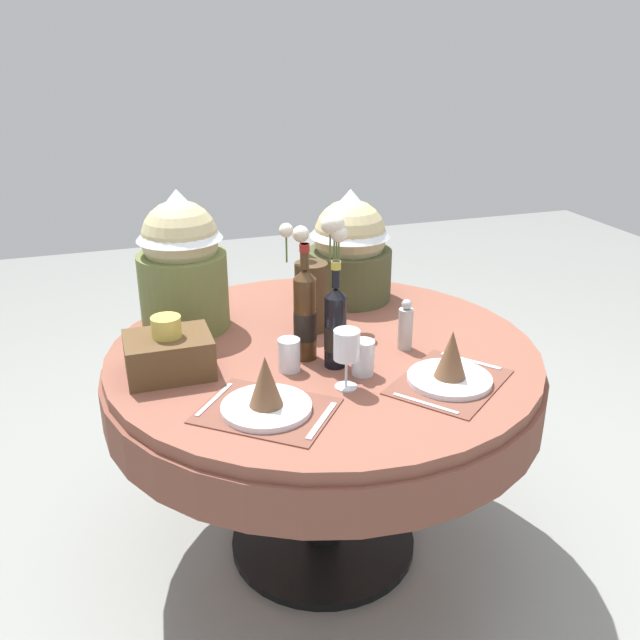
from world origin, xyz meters
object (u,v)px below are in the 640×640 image
Objects in this scene: dining_table at (323,382)px; tumbler_near_right at (289,355)px; flower_vase at (315,277)px; woven_basket_side_left at (169,353)px; gift_tub_back_left at (181,256)px; wine_glass_left at (347,347)px; place_setting_left at (266,396)px; pepper_mill at (406,326)px; place_setting_right at (450,368)px; gift_tub_back_right at (350,243)px; wine_bottle_right at (305,314)px; wine_bottle_left at (335,327)px; tumbler_near_left at (363,358)px.

tumbler_near_right is at bearing -140.75° from dining_table.
flower_vase is 1.57× the size of woven_basket_side_left.
gift_tub_back_left is 1.91× the size of woven_basket_side_left.
wine_glass_left reaches higher than tumbler_near_right.
pepper_mill is at bearing 25.73° from place_setting_left.
pepper_mill reaches higher than place_setting_right.
flower_vase is at bearing -131.71° from gift_tub_back_right.
woven_basket_side_left is (-0.75, 0.31, 0.02)m from place_setting_right.
dining_table is 0.25m from tumbler_near_right.
wine_bottle_right reaches higher than woven_basket_side_left.
woven_basket_side_left is (-0.34, 0.09, 0.02)m from tumbler_near_right.
gift_tub_back_left is at bearing 100.41° from place_setting_left.
dining_table is 3.82× the size of wine_bottle_right.
wine_bottle_left is 0.14m from wine_glass_left.
wine_bottle_left is 0.70× the size of gift_tub_back_left.
tumbler_near_left is at bearing -85.89° from flower_vase.
gift_tub_back_left is (-0.41, 0.15, 0.07)m from flower_vase.
wine_bottle_right is (0.19, 0.28, 0.10)m from place_setting_left.
gift_tub_back_left is at bearing 74.08° from woven_basket_side_left.
wine_glass_left is 0.21m from tumbler_near_right.
wine_bottle_right is at bearing 173.89° from pepper_mill.
gift_tub_back_right is (0.21, 0.23, 0.03)m from flower_vase.
flower_vase is at bearing 81.18° from dining_table.
place_setting_right is 4.37× the size of tumbler_near_right.
woven_basket_side_left reaches higher than place_setting_right.
gift_tub_back_right is at bearing 55.26° from place_setting_left.
wine_bottle_right is 0.22m from tumbler_near_left.
place_setting_left is 0.57m from pepper_mill.
dining_table is at bearing -38.21° from gift_tub_back_left.
wine_bottle_left is 0.26m from pepper_mill.
tumbler_near_right is (-0.07, -0.07, -0.09)m from wine_bottle_right.
woven_basket_side_left reaches higher than dining_table.
wine_glass_left is (-0.02, -0.14, 0.00)m from wine_bottle_left.
wine_glass_left reaches higher than tumbler_near_left.
flower_vase is 2.23× the size of wine_glass_left.
tumbler_near_left is 0.65m from gift_tub_back_right.
wine_bottle_right reaches higher than wine_glass_left.
gift_tub_back_left is at bearing 130.99° from wine_bottle_right.
woven_basket_side_left is (-0.47, 0.10, -0.06)m from wine_bottle_left.
woven_basket_side_left is (-0.53, 0.18, 0.01)m from tumbler_near_left.
wine_glass_left is at bearing -96.50° from flower_vase.
place_setting_right is 4.09× the size of tumbler_near_left.
dining_table is 0.37m from wine_glass_left.
gift_tub_back_left is at bearing 119.61° from tumbler_near_right.
gift_tub_back_right is (-0.01, 0.48, 0.14)m from pepper_mill.
wine_bottle_right is (-0.10, -0.21, -0.04)m from flower_vase.
dining_table is at bearing 84.85° from wine_glass_left.
dining_table is at bearing 127.89° from place_setting_right.
gift_tub_back_left is (-0.31, 0.36, 0.11)m from wine_bottle_right.
gift_tub_back_left reaches higher than wine_bottle_right.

